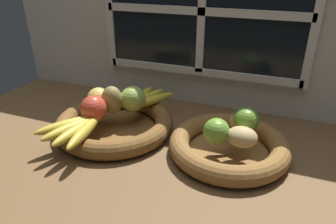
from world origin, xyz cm
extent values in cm
cube|color=brown|center=(0.00, 0.00, -1.50)|extent=(140.00, 90.00, 3.00)
cube|color=silver|center=(0.00, 30.00, 27.50)|extent=(140.00, 3.00, 55.00)
cube|color=black|center=(0.00, 28.10, 31.00)|extent=(64.00, 0.80, 38.00)
cube|color=white|center=(0.00, 27.50, 31.00)|extent=(2.40, 1.20, 38.00)
cube|color=white|center=(0.00, 27.50, 31.00)|extent=(64.00, 1.20, 2.40)
cube|color=white|center=(-32.00, 27.50, 31.00)|extent=(2.40, 1.20, 40.40)
cube|color=white|center=(32.00, 27.50, 31.00)|extent=(2.40, 1.20, 40.40)
cube|color=white|center=(0.00, 27.50, 12.00)|extent=(64.00, 1.20, 2.40)
cylinder|color=brown|center=(-17.38, 1.20, 0.50)|extent=(23.51, 23.51, 1.00)
torus|color=brown|center=(-17.38, 1.20, 2.55)|extent=(33.77, 33.77, 5.09)
cylinder|color=brown|center=(15.71, 1.20, 0.50)|extent=(20.79, 20.79, 1.00)
torus|color=brown|center=(15.71, 1.20, 2.55)|extent=(30.44, 30.44, 5.09)
sphere|color=#DBB756|center=(-23.20, 3.02, 8.50)|extent=(6.82, 6.82, 6.82)
sphere|color=#99B74C|center=(-13.62, 6.12, 8.85)|extent=(7.51, 7.51, 7.51)
sphere|color=#CC422D|center=(-20.84, -3.13, 8.66)|extent=(7.13, 7.13, 7.13)
ellipsoid|color=olive|center=(-18.43, 2.70, 9.17)|extent=(6.66, 6.13, 8.15)
ellipsoid|color=gold|center=(-24.37, -10.12, 6.48)|extent=(11.98, 15.61, 2.78)
ellipsoid|color=gold|center=(-22.50, -11.09, 6.48)|extent=(8.54, 16.95, 2.78)
ellipsoid|color=gold|center=(-20.44, -11.58, 6.48)|extent=(4.58, 17.25, 2.78)
ellipsoid|color=gold|center=(-18.32, -11.54, 6.48)|extent=(5.16, 17.28, 2.78)
sphere|color=brown|center=(-19.53, -3.10, 6.48)|extent=(2.50, 2.50, 2.50)
ellipsoid|color=yellow|center=(-10.31, 12.03, 6.41)|extent=(10.68, 15.81, 2.64)
ellipsoid|color=yellow|center=(-12.37, 12.88, 6.41)|extent=(6.83, 16.86, 2.64)
ellipsoid|color=yellow|center=(-14.58, 13.16, 6.41)|extent=(2.78, 16.76, 2.64)
sphere|color=brown|center=(-14.51, 4.79, 6.41)|extent=(2.38, 2.38, 2.38)
ellipsoid|color=tan|center=(17.77, 5.73, 7.39)|extent=(7.56, 6.93, 4.60)
ellipsoid|color=tan|center=(19.01, -2.09, 7.57)|extent=(7.69, 6.36, 4.95)
sphere|color=#6B9E33|center=(13.05, -2.79, 8.28)|extent=(6.37, 6.37, 6.37)
sphere|color=olive|center=(18.82, 5.19, 8.39)|extent=(6.59, 6.59, 6.59)
cone|color=red|center=(17.81, 2.34, 5.91)|extent=(12.76, 8.19, 1.63)
camera|label=1|loc=(25.16, -66.48, 44.87)|focal=33.00mm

